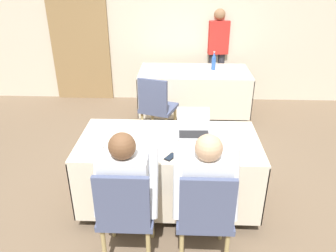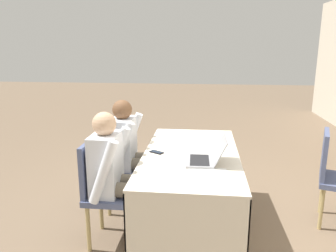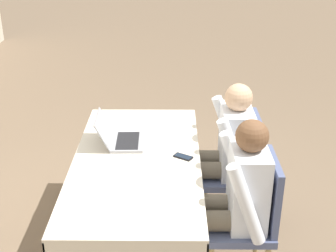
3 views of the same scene
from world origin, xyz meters
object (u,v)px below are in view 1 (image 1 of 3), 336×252
(water_bottle, at_px, (214,61))
(person_red_shirt, at_px, (217,50))
(laptop, at_px, (194,130))
(person_checkered_shirt, at_px, (127,186))
(chair_near_right, at_px, (205,213))
(chair_far_spare, at_px, (157,105))
(cell_phone, at_px, (171,157))
(person_white_shirt, at_px, (205,188))
(chair_near_left, at_px, (126,211))

(water_bottle, distance_m, person_red_shirt, 0.67)
(laptop, height_order, person_red_shirt, person_red_shirt)
(person_checkered_shirt, bearing_deg, person_red_shirt, -106.02)
(chair_near_right, xyz_separation_m, chair_far_spare, (-0.53, 2.13, 0.00))
(cell_phone, bearing_deg, laptop, 96.31)
(cell_phone, xyz_separation_m, person_white_shirt, (0.28, -0.32, -0.08))
(cell_phone, bearing_deg, chair_near_right, -24.87)
(chair_near_left, relative_size, chair_far_spare, 1.00)
(water_bottle, xyz_separation_m, chair_near_left, (-0.92, -3.05, -0.37))
(laptop, relative_size, person_white_shirt, 0.29)
(person_checkered_shirt, bearing_deg, water_bottle, -107.31)
(chair_far_spare, bearing_deg, person_white_shirt, 123.30)
(chair_far_spare, xyz_separation_m, person_white_shirt, (0.53, -2.02, 0.16))
(water_bottle, height_order, person_checkered_shirt, person_checkered_shirt)
(chair_near_left, xyz_separation_m, person_checkered_shirt, (-0.00, 0.10, 0.16))
(chair_near_right, distance_m, person_red_shirt, 3.76)
(chair_far_spare, relative_size, person_checkered_shirt, 0.78)
(chair_near_left, height_order, person_checkered_shirt, person_checkered_shirt)
(cell_phone, bearing_deg, person_white_shirt, -17.02)
(cell_phone, distance_m, person_white_shirt, 0.43)
(person_checkered_shirt, bearing_deg, cell_phone, -136.54)
(cell_phone, height_order, chair_near_left, chair_near_left)
(chair_far_spare, bearing_deg, person_checkered_shirt, 106.22)
(cell_phone, height_order, person_red_shirt, person_red_shirt)
(cell_phone, bearing_deg, chair_near_left, -96.96)
(person_checkered_shirt, bearing_deg, chair_far_spare, -92.46)
(person_white_shirt, bearing_deg, person_red_shirt, -96.67)
(chair_far_spare, bearing_deg, chair_near_right, 122.61)
(person_white_shirt, bearing_deg, cell_phone, -48.51)
(chair_near_right, xyz_separation_m, person_white_shirt, (0.00, 0.10, 0.16))
(laptop, xyz_separation_m, person_white_shirt, (0.07, -0.76, -0.12))
(laptop, xyz_separation_m, person_checkered_shirt, (-0.54, -0.76, -0.12))
(water_bottle, bearing_deg, cell_phone, -102.53)
(chair_near_right, distance_m, person_white_shirt, 0.19)
(laptop, distance_m, person_red_shirt, 2.89)
(laptop, height_order, chair_near_left, laptop)
(cell_phone, height_order, person_checkered_shirt, person_checkered_shirt)
(cell_phone, height_order, person_white_shirt, person_white_shirt)
(chair_near_right, relative_size, person_red_shirt, 0.58)
(water_bottle, xyz_separation_m, chair_far_spare, (-0.83, -0.93, -0.37))
(chair_near_right, height_order, person_red_shirt, person_red_shirt)
(chair_near_left, relative_size, person_white_shirt, 0.78)
(person_checkered_shirt, bearing_deg, person_white_shirt, -180.00)
(chair_near_right, height_order, person_checkered_shirt, person_checkered_shirt)
(person_checkered_shirt, distance_m, person_white_shirt, 0.61)
(laptop, relative_size, person_checkered_shirt, 0.29)
(water_bottle, distance_m, person_checkered_shirt, 3.10)
(cell_phone, relative_size, chair_near_left, 0.15)
(laptop, distance_m, chair_near_right, 0.91)
(laptop, relative_size, person_red_shirt, 0.21)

